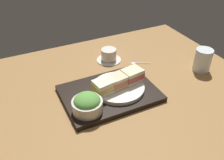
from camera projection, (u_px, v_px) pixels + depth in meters
ground_plane at (96, 101)px, 101.92cm from camera, size 140.00×100.00×3.00cm
serving_tray at (110, 93)px, 102.11cm from camera, size 37.46×26.97×2.07cm
sandwich_plate at (118, 87)px, 102.34cm from camera, size 21.29×21.29×1.59cm
sandwich_near at (104, 86)px, 97.27cm from camera, size 9.18×7.70×5.20cm
sandwich_middle at (118, 81)px, 100.42cm from camera, size 9.45×7.69×5.08cm
sandwich_far at (132, 75)px, 103.44cm from camera, size 9.28×7.60×5.41cm
salad_bowl at (87, 104)px, 90.28cm from camera, size 11.28×11.28×7.09cm
coffee_cup at (109, 55)px, 124.24cm from camera, size 12.09×12.09×6.12cm
drinking_glass at (203, 60)px, 115.33cm from camera, size 7.77×7.77×10.70cm
teaspoon at (136, 63)px, 123.12cm from camera, size 9.13×5.72×0.80cm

